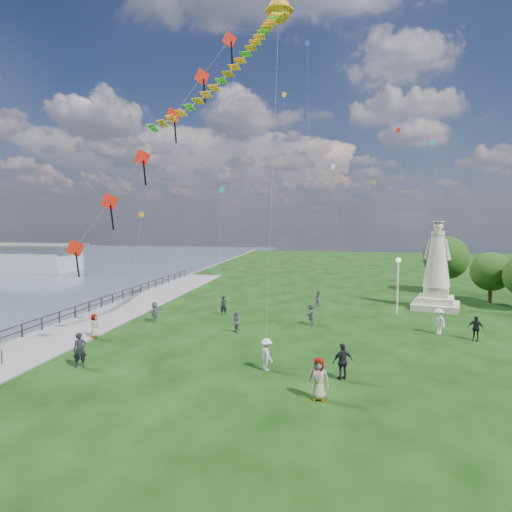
% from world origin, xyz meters
% --- Properties ---
extents(waterfront, '(200.00, 200.00, 1.51)m').
position_xyz_m(waterfront, '(-15.24, 8.99, -0.06)').
color(waterfront, '#374653').
rests_on(waterfront, ground).
extents(statue, '(4.80, 4.80, 7.90)m').
position_xyz_m(statue, '(13.41, 19.46, 2.98)').
color(statue, '#C0AE91').
rests_on(statue, ground).
extents(lamppost, '(0.45, 0.45, 4.83)m').
position_xyz_m(lamppost, '(9.67, 16.49, 3.48)').
color(lamppost, silver).
rests_on(lamppost, ground).
extents(tree_row, '(8.84, 13.07, 6.27)m').
position_xyz_m(tree_row, '(18.25, 25.27, 3.46)').
color(tree_row, '#382314').
rests_on(tree_row, ground).
extents(person_0, '(0.82, 0.81, 1.90)m').
position_xyz_m(person_0, '(-9.16, -0.41, 0.95)').
color(person_0, black).
rests_on(person_0, ground).
extents(person_1, '(0.83, 0.85, 1.51)m').
position_xyz_m(person_1, '(-2.46, 8.03, 0.76)').
color(person_1, '#595960').
rests_on(person_1, ground).
extents(person_2, '(1.12, 1.23, 1.72)m').
position_xyz_m(person_2, '(0.86, 0.95, 0.86)').
color(person_2, silver).
rests_on(person_2, ground).
extents(person_3, '(1.22, 0.98, 1.85)m').
position_xyz_m(person_3, '(4.82, 0.34, 0.92)').
color(person_3, black).
rests_on(person_3, ground).
extents(person_4, '(0.94, 0.59, 1.89)m').
position_xyz_m(person_4, '(3.71, -2.30, 0.95)').
color(person_4, '#595960').
rests_on(person_4, ground).
extents(person_5, '(0.89, 1.59, 1.62)m').
position_xyz_m(person_5, '(-9.47, 10.17, 0.81)').
color(person_5, '#595960').
rests_on(person_5, ground).
extents(person_6, '(0.69, 0.59, 1.61)m').
position_xyz_m(person_6, '(-4.77, 13.51, 0.80)').
color(person_6, black).
rests_on(person_6, ground).
extents(person_7, '(0.80, 0.82, 1.46)m').
position_xyz_m(person_7, '(2.94, 18.62, 0.73)').
color(person_7, '#595960').
rests_on(person_7, ground).
extents(person_8, '(1.12, 1.31, 1.81)m').
position_xyz_m(person_8, '(11.60, 10.35, 0.91)').
color(person_8, silver).
rests_on(person_8, ground).
extents(person_9, '(1.11, 0.92, 1.68)m').
position_xyz_m(person_9, '(13.62, 9.01, 0.84)').
color(person_9, black).
rests_on(person_9, ground).
extents(person_10, '(0.52, 0.80, 1.58)m').
position_xyz_m(person_10, '(-11.55, 4.95, 0.79)').
color(person_10, '#595960').
rests_on(person_10, ground).
extents(person_11, '(0.93, 1.64, 1.66)m').
position_xyz_m(person_11, '(2.65, 11.41, 0.83)').
color(person_11, '#595960').
rests_on(person_11, ground).
extents(red_kite_train, '(11.15, 9.35, 20.55)m').
position_xyz_m(red_kite_train, '(-6.80, 4.61, 12.76)').
color(red_kite_train, black).
rests_on(red_kite_train, ground).
extents(serpent_kite, '(6.79, 13.05, 24.95)m').
position_xyz_m(serpent_kite, '(-0.22, 12.83, 23.74)').
color(serpent_kite, black).
rests_on(serpent_kite, ground).
extents(small_kites, '(28.77, 18.71, 26.97)m').
position_xyz_m(small_kites, '(2.47, 22.99, 12.98)').
color(small_kites, teal).
rests_on(small_kites, ground).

